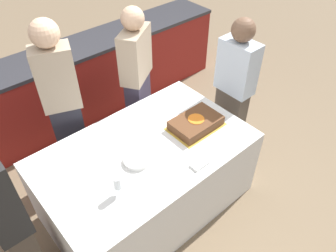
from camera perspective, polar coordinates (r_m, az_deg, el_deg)
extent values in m
plane|color=#7A664C|center=(3.28, -3.41, -13.07)|extent=(14.00, 14.00, 0.00)
cube|color=maroon|center=(4.04, -18.25, 5.63)|extent=(4.40, 0.55, 0.88)
cube|color=#2D2D33|center=(3.80, -19.72, 11.23)|extent=(4.40, 0.58, 0.04)
cube|color=silver|center=(2.99, -3.69, -8.92)|extent=(1.78, 1.10, 0.74)
cube|color=gold|center=(2.91, 4.82, -0.09)|extent=(0.47, 0.33, 0.00)
cube|color=#56331C|center=(2.88, 4.87, 0.57)|extent=(0.43, 0.29, 0.08)
cylinder|color=orange|center=(2.85, 4.92, 1.24)|extent=(0.15, 0.15, 0.00)
cylinder|color=white|center=(2.60, -5.42, -5.93)|extent=(0.21, 0.21, 0.04)
cylinder|color=white|center=(2.43, -8.53, -11.60)|extent=(0.07, 0.07, 0.00)
cylinder|color=white|center=(2.40, -8.61, -11.07)|extent=(0.01, 0.01, 0.07)
cylinder|color=white|center=(2.33, -8.83, -9.76)|extent=(0.06, 0.06, 0.11)
cylinder|color=white|center=(3.12, 1.94, 3.35)|extent=(0.20, 0.20, 0.00)
cube|color=white|center=(2.59, 5.44, -6.62)|extent=(0.14, 0.09, 0.02)
cube|color=#383347|center=(3.61, -5.02, 2.84)|extent=(0.39, 0.33, 0.85)
cube|color=tan|center=(3.23, -5.73, 12.26)|extent=(0.46, 0.40, 0.51)
sphere|color=#D8AD89|center=(3.08, -6.20, 18.14)|extent=(0.22, 0.22, 0.22)
cube|color=#4C4238|center=(2.74, -23.38, -19.42)|extent=(0.16, 0.35, 0.84)
cube|color=#4C4238|center=(3.53, 10.51, 0.76)|extent=(0.16, 0.31, 0.82)
cube|color=silver|center=(3.14, 12.00, 10.01)|extent=(0.20, 0.36, 0.52)
sphere|color=brown|center=(2.97, 13.00, 16.00)|extent=(0.21, 0.21, 0.21)
cube|color=#282833|center=(3.31, -16.16, -2.65)|extent=(0.31, 0.25, 0.90)
cube|color=tan|center=(2.88, -18.87, 7.89)|extent=(0.37, 0.30, 0.56)
sphere|color=#D8AD89|center=(2.69, -20.74, 14.89)|extent=(0.23, 0.23, 0.23)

